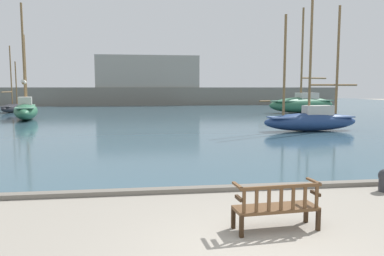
{
  "coord_description": "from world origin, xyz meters",
  "views": [
    {
      "loc": [
        -1.77,
        -5.54,
        2.69
      ],
      "look_at": [
        0.37,
        10.0,
        1.0
      ],
      "focal_mm": 35.0,
      "sensor_mm": 36.0,
      "label": 1
    }
  ],
  "objects": [
    {
      "name": "park_bench",
      "position": [
        0.75,
        1.02,
        0.47
      ],
      "size": [
        1.64,
        0.65,
        0.92
      ],
      "color": "#322113",
      "rests_on": "ground"
    },
    {
      "name": "sailboat_centre_channel",
      "position": [
        15.28,
        32.22,
        1.04
      ],
      "size": [
        9.61,
        4.57,
        10.84
      ],
      "color": "#2D6647",
      "rests_on": "harbor_water"
    },
    {
      "name": "harbor_water",
      "position": [
        0.0,
        44.0,
        0.04
      ],
      "size": [
        100.0,
        80.0,
        0.08
      ],
      "primitive_type": "cube",
      "color": "#385666",
      "rests_on": "ground"
    },
    {
      "name": "sailboat_mid_port",
      "position": [
        8.5,
        15.87,
        0.85
      ],
      "size": [
        6.07,
        1.85,
        8.83
      ],
      "color": "navy",
      "rests_on": "harbor_water"
    },
    {
      "name": "sailboat_nearest_starboard",
      "position": [
        -11.2,
        27.03,
        0.96
      ],
      "size": [
        3.47,
        7.42,
        9.47
      ],
      "color": "#2D6647",
      "rests_on": "harbor_water"
    },
    {
      "name": "ground_plane",
      "position": [
        0.0,
        0.0,
        0.0
      ],
      "size": [
        160.0,
        160.0,
        0.0
      ],
      "primitive_type": "plane",
      "color": "gray"
    },
    {
      "name": "quay_edge_kerb",
      "position": [
        0.0,
        3.85,
        0.06
      ],
      "size": [
        40.0,
        0.3,
        0.12
      ],
      "primitive_type": "cube",
      "color": "slate",
      "rests_on": "ground"
    },
    {
      "name": "sailboat_outer_starboard",
      "position": [
        -15.46,
        36.93,
        0.64
      ],
      "size": [
        1.44,
        6.51,
        7.06
      ],
      "color": "black",
      "rests_on": "harbor_water"
    },
    {
      "name": "far_breakwater",
      "position": [
        -0.17,
        51.12,
        2.41
      ],
      "size": [
        57.48,
        2.4,
        7.48
      ],
      "color": "slate",
      "rests_on": "ground"
    }
  ]
}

